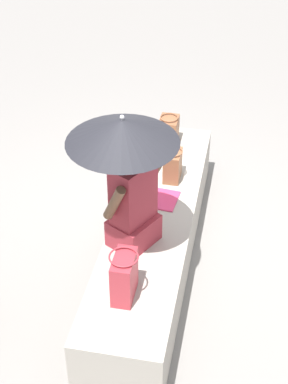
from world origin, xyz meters
name	(u,v)px	position (x,y,z in m)	size (l,w,h in m)	color
ground_plane	(153,260)	(0.00, 0.00, 0.00)	(14.00, 14.00, 0.00)	gray
stone_bench	(153,238)	(0.00, 0.00, 0.24)	(2.81, 0.63, 0.48)	#A8A093
person_seated	(133,201)	(-0.34, 0.09, 0.87)	(0.51, 0.41, 0.90)	#992D38
parasol	(122,131)	(-0.41, 0.14, 1.49)	(0.77, 0.77, 1.13)	#B7B7BC
handbag_black	(169,130)	(1.11, 0.06, 0.61)	(0.22, 0.17, 0.28)	brown
tote_bag_canvas	(173,165)	(0.54, -0.06, 0.62)	(0.23, 0.17, 0.28)	brown
shoulder_bag_spare	(124,276)	(-0.89, 0.04, 0.66)	(0.27, 0.20, 0.36)	#B2333D
magazine	(165,200)	(0.21, -0.06, 0.49)	(0.28, 0.20, 0.01)	#D83866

